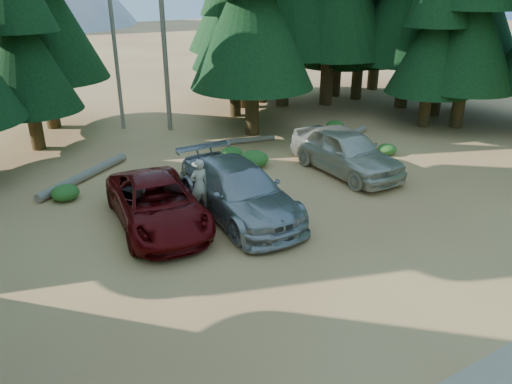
% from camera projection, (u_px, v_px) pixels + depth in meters
% --- Properties ---
extents(ground, '(160.00, 160.00, 0.00)m').
position_uv_depth(ground, '(339.00, 257.00, 14.18)').
color(ground, '#AF6E4A').
rests_on(ground, ground).
extents(forest_belt_north, '(36.00, 7.00, 22.00)m').
position_uv_depth(forest_belt_north, '(152.00, 129.00, 25.95)').
color(forest_belt_north, black).
rests_on(forest_belt_north, ground).
extents(snag_front, '(0.24, 0.24, 12.00)m').
position_uv_depth(snag_front, '(162.00, 7.00, 23.55)').
color(snag_front, gray).
rests_on(snag_front, ground).
extents(snag_back, '(0.20, 0.20, 10.00)m').
position_uv_depth(snag_back, '(113.00, 28.00, 24.18)').
color(snag_back, gray).
rests_on(snag_back, ground).
extents(red_pickup, '(3.09, 5.63, 1.49)m').
position_uv_depth(red_pickup, '(157.00, 204.00, 15.70)').
color(red_pickup, '#5D0809').
rests_on(red_pickup, ground).
extents(silver_minivan_center, '(2.54, 5.96, 1.71)m').
position_uv_depth(silver_minivan_center, '(239.00, 191.00, 16.37)').
color(silver_minivan_center, '#9D9FA5').
rests_on(silver_minivan_center, ground).
extents(silver_minivan_right, '(2.15, 5.31, 1.81)m').
position_uv_depth(silver_minivan_right, '(346.00, 151.00, 19.96)').
color(silver_minivan_right, beige).
rests_on(silver_minivan_right, ground).
extents(frisbee_player, '(0.65, 0.46, 1.73)m').
position_uv_depth(frisbee_player, '(199.00, 185.00, 15.80)').
color(frisbee_player, beige).
rests_on(frisbee_player, ground).
extents(log_left, '(4.13, 3.08, 0.34)m').
position_uv_depth(log_left, '(85.00, 176.00, 19.48)').
color(log_left, gray).
rests_on(log_left, ground).
extents(log_mid, '(3.06, 0.84, 0.25)m').
position_uv_depth(log_mid, '(244.00, 141.00, 23.76)').
color(log_mid, gray).
rests_on(log_mid, ground).
extents(log_right, '(4.90, 1.92, 0.32)m').
position_uv_depth(log_right, '(338.00, 140.00, 23.77)').
color(log_right, gray).
rests_on(log_right, ground).
extents(shrub_far_left, '(0.99, 0.99, 0.54)m').
position_uv_depth(shrub_far_left, '(65.00, 193.00, 17.69)').
color(shrub_far_left, '#1D6322').
rests_on(shrub_far_left, ground).
extents(shrub_left, '(0.81, 0.81, 0.44)m').
position_uv_depth(shrub_left, '(152.00, 174.00, 19.48)').
color(shrub_left, '#1D6322').
rests_on(shrub_left, ground).
extents(shrub_center_left, '(1.01, 1.01, 0.55)m').
position_uv_depth(shrub_center_left, '(224.00, 179.00, 18.86)').
color(shrub_center_left, '#1D6322').
rests_on(shrub_center_left, ground).
extents(shrub_center_right, '(0.94, 0.94, 0.52)m').
position_uv_depth(shrub_center_right, '(232.00, 153.00, 21.70)').
color(shrub_center_right, '#1D6322').
rests_on(shrub_center_right, ground).
extents(shrub_right, '(1.23, 1.23, 0.67)m').
position_uv_depth(shrub_right, '(254.00, 159.00, 20.77)').
color(shrub_right, '#1D6322').
rests_on(shrub_right, ground).
extents(shrub_far_right, '(0.90, 0.90, 0.49)m').
position_uv_depth(shrub_far_right, '(335.00, 125.00, 25.77)').
color(shrub_far_right, '#1D6322').
rests_on(shrub_far_right, ground).
extents(shrub_edge_east, '(0.84, 0.84, 0.46)m').
position_uv_depth(shrub_edge_east, '(387.00, 149.00, 22.27)').
color(shrub_edge_east, '#1D6322').
rests_on(shrub_edge_east, ground).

